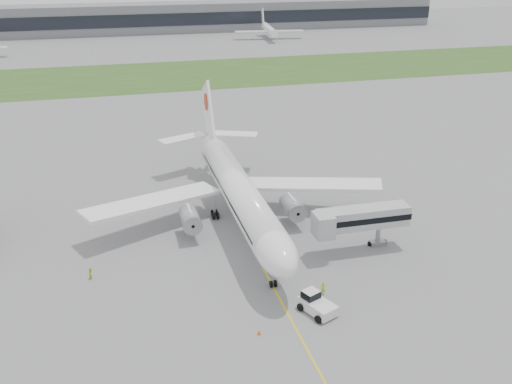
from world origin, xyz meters
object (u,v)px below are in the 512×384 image
object	(u,v)px
airliner	(237,188)
ground_crew_near	(323,288)
jet_bridge	(357,219)
pushback_tug	(316,303)

from	to	relation	value
airliner	ground_crew_near	distance (m)	24.25
ground_crew_near	jet_bridge	bearing A→B (deg)	-154.33
airliner	ground_crew_near	world-z (taller)	airliner
airliner	ground_crew_near	size ratio (longest dim) A/B	28.23
pushback_tug	jet_bridge	size ratio (longest dim) A/B	0.36
jet_bridge	ground_crew_near	world-z (taller)	jet_bridge
airliner	jet_bridge	xyz separation A→B (m)	(14.12, -13.62, -0.75)
airliner	jet_bridge	world-z (taller)	airliner
airliner	pushback_tug	world-z (taller)	airliner
pushback_tug	jet_bridge	bearing A→B (deg)	26.25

